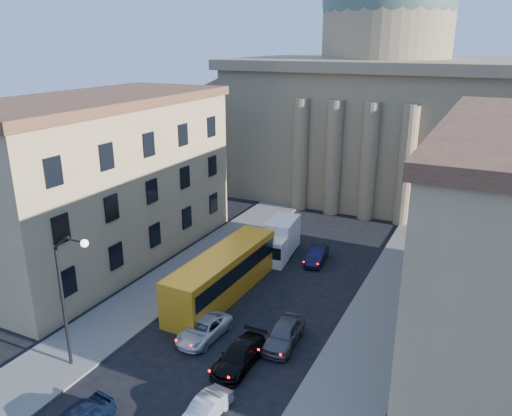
{
  "coord_description": "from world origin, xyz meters",
  "views": [
    {
      "loc": [
        14.29,
        -10.52,
        19.11
      ],
      "look_at": [
        -0.74,
        20.24,
        7.6
      ],
      "focal_mm": 35.0,
      "sensor_mm": 36.0,
      "label": 1
    }
  ],
  "objects_px": {
    "street_lamp": "(68,291)",
    "city_bus": "(223,273)",
    "box_truck": "(279,240)",
    "car_right_near": "(205,410)"
  },
  "relations": [
    {
      "from": "street_lamp",
      "to": "city_bus",
      "type": "distance_m",
      "value": 12.95
    },
    {
      "from": "box_truck",
      "to": "street_lamp",
      "type": "bearing_deg",
      "value": -107.77
    },
    {
      "from": "city_bus",
      "to": "box_truck",
      "type": "bearing_deg",
      "value": 85.32
    },
    {
      "from": "car_right_near",
      "to": "street_lamp",
      "type": "bearing_deg",
      "value": -177.62
    },
    {
      "from": "city_bus",
      "to": "box_truck",
      "type": "distance_m",
      "value": 9.02
    },
    {
      "from": "city_bus",
      "to": "box_truck",
      "type": "relative_size",
      "value": 2.04
    },
    {
      "from": "car_right_near",
      "to": "city_bus",
      "type": "relative_size",
      "value": 0.29
    },
    {
      "from": "street_lamp",
      "to": "car_right_near",
      "type": "relative_size",
      "value": 2.39
    },
    {
      "from": "car_right_near",
      "to": "box_truck",
      "type": "distance_m",
      "value": 21.93
    },
    {
      "from": "street_lamp",
      "to": "car_right_near",
      "type": "height_order",
      "value": "street_lamp"
    }
  ]
}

